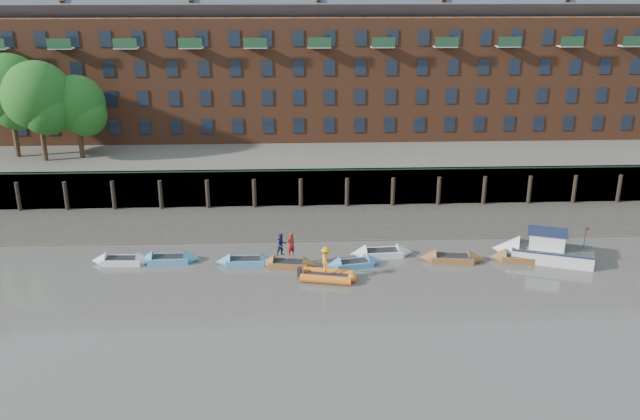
{
  "coord_description": "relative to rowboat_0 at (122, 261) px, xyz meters",
  "views": [
    {
      "loc": [
        -2.69,
        -33.73,
        19.43
      ],
      "look_at": [
        -0.76,
        12.0,
        3.2
      ],
      "focal_mm": 38.0,
      "sensor_mm": 36.0,
      "label": 1
    }
  ],
  "objects": [
    {
      "name": "person_rib_crew",
      "position": [
        14.14,
        -3.28,
        1.26
      ],
      "size": [
        0.77,
        1.2,
        1.77
      ],
      "primitive_type": "imported",
      "rotation": [
        0.0,
        0.0,
        1.68
      ],
      "color": "orange",
      "rests_on": "rib_tender"
    },
    {
      "name": "mud_band",
      "position": [
        14.73,
        4.25,
        -0.22
      ],
      "size": [
        110.0,
        1.6,
        0.1
      ],
      "primitive_type": "cube",
      "color": "#4C4336",
      "rests_on": "ground"
    },
    {
      "name": "rowboat_6",
      "position": [
        23.21,
        -0.62,
        0.01
      ],
      "size": [
        4.7,
        1.87,
        1.33
      ],
      "rotation": [
        0.0,
        0.0,
        -0.12
      ],
      "color": "brown",
      "rests_on": "ground"
    },
    {
      "name": "ground",
      "position": [
        14.73,
        -10.35,
        -0.22
      ],
      "size": [
        220.0,
        220.0,
        0.0
      ],
      "primitive_type": "plane",
      "color": "#59544E",
      "rests_on": "ground"
    },
    {
      "name": "rowboat_0",
      "position": [
        0.0,
        0.0,
        0.0
      ],
      "size": [
        4.35,
        1.43,
        1.25
      ],
      "rotation": [
        0.0,
        0.0,
        -0.04
      ],
      "color": "silver",
      "rests_on": "ground"
    },
    {
      "name": "rowboat_1",
      "position": [
        3.22,
        0.11,
        0.0
      ],
      "size": [
        4.43,
        1.44,
        1.27
      ],
      "rotation": [
        0.0,
        0.0,
        0.04
      ],
      "color": "teal",
      "rests_on": "ground"
    },
    {
      "name": "rowboat_7",
      "position": [
        28.14,
        -0.75,
        0.01
      ],
      "size": [
        4.63,
        1.91,
        1.3
      ],
      "rotation": [
        0.0,
        0.0,
        -0.14
      ],
      "color": "brown",
      "rests_on": "ground"
    },
    {
      "name": "apartment_terrace",
      "position": [
        14.73,
        26.64,
        12.6
      ],
      "size": [
        80.6,
        15.56,
        20.98
      ],
      "color": "brown",
      "rests_on": "bank_terrace"
    },
    {
      "name": "bank_terrace",
      "position": [
        14.73,
        25.65,
        1.38
      ],
      "size": [
        110.0,
        28.0,
        3.2
      ],
      "primitive_type": "cube",
      "color": "#5E594D",
      "rests_on": "ground"
    },
    {
      "name": "person_rower_a",
      "position": [
        11.85,
        -0.95,
        1.42
      ],
      "size": [
        0.73,
        0.67,
        1.68
      ],
      "primitive_type": "imported",
      "rotation": [
        0.0,
        0.0,
        3.73
      ],
      "color": "maroon",
      "rests_on": "rowboat_3"
    },
    {
      "name": "rowboat_4",
      "position": [
        16.19,
        -1.18,
        -0.01
      ],
      "size": [
        4.18,
        1.96,
        1.17
      ],
      "rotation": [
        0.0,
        0.0,
        0.2
      ],
      "color": "teal",
      "rests_on": "ground"
    },
    {
      "name": "rowboat_3",
      "position": [
        11.68,
        -1.04,
        -0.01
      ],
      "size": [
        4.26,
        1.82,
        1.2
      ],
      "rotation": [
        0.0,
        0.0,
        -0.16
      ],
      "color": "brown",
      "rests_on": "ground"
    },
    {
      "name": "foreshore",
      "position": [
        14.73,
        7.65,
        -0.22
      ],
      "size": [
        110.0,
        8.0,
        0.5
      ],
      "primitive_type": "cube",
      "color": "#3D382F",
      "rests_on": "ground"
    },
    {
      "name": "person_rower_b",
      "position": [
        11.21,
        -0.9,
        1.38
      ],
      "size": [
        0.96,
        0.89,
        1.59
      ],
      "primitive_type": "imported",
      "rotation": [
        0.0,
        0.0,
        0.47
      ],
      "color": "#19233F",
      "rests_on": "rowboat_3"
    },
    {
      "name": "river_wall",
      "position": [
        14.73,
        12.03,
        1.37
      ],
      "size": [
        110.0,
        1.23,
        3.3
      ],
      "color": "#2D2A26",
      "rests_on": "ground"
    },
    {
      "name": "tree_cluster",
      "position": [
        -10.89,
        17.0,
        8.78
      ],
      "size": [
        11.76,
        7.74,
        9.4
      ],
      "color": "#3A281C",
      "rests_on": "bank_terrace"
    },
    {
      "name": "motor_launch",
      "position": [
        29.21,
        -0.45,
        0.5
      ],
      "size": [
        7.23,
        4.43,
        2.84
      ],
      "rotation": [
        0.0,
        0.0,
        2.8
      ],
      "color": "silver",
      "rests_on": "ground"
    },
    {
      "name": "rib_tender",
      "position": [
        14.39,
        -3.26,
        0.06
      ],
      "size": [
        3.79,
        2.4,
        0.64
      ],
      "rotation": [
        0.0,
        0.0,
        -0.21
      ],
      "color": "orange",
      "rests_on": "ground"
    },
    {
      "name": "rowboat_5",
      "position": [
        18.36,
        0.55,
        0.02
      ],
      "size": [
        4.69,
        1.65,
        1.34
      ],
      "rotation": [
        0.0,
        0.0,
        0.07
      ],
      "color": "silver",
      "rests_on": "ground"
    },
    {
      "name": "rowboat_2",
      "position": [
        8.65,
        -0.45,
        -0.01
      ],
      "size": [
        4.19,
        1.28,
        1.21
      ],
      "rotation": [
        0.0,
        0.0,
        0.02
      ],
      "color": "teal",
      "rests_on": "ground"
    }
  ]
}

